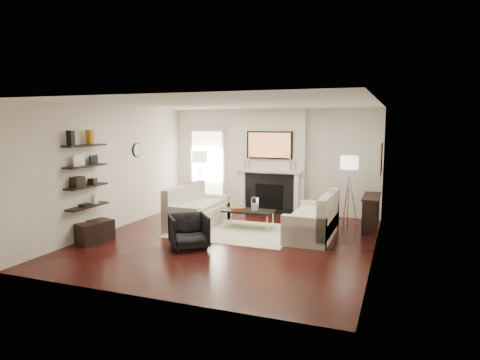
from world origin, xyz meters
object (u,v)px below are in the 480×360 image
(lamp_left_shade, at_px, (200,157))
(coffee_table, at_px, (249,211))
(ottoman_near, at_px, (101,230))
(loveseat_left_base, at_px, (198,217))
(loveseat_right_base, at_px, (312,227))
(armchair, at_px, (189,230))
(lamp_right_shade, at_px, (349,163))

(lamp_left_shade, bearing_deg, coffee_table, -36.99)
(coffee_table, distance_m, ottoman_near, 3.14)
(loveseat_left_base, height_order, loveseat_right_base, same)
(ottoman_near, bearing_deg, coffee_table, 37.17)
(loveseat_left_base, xyz_separation_m, armchair, (0.61, -1.62, 0.14))
(armchair, bearing_deg, lamp_right_shade, 9.76)
(lamp_left_shade, bearing_deg, loveseat_right_base, -25.77)
(loveseat_left_base, xyz_separation_m, ottoman_near, (-1.33, -1.71, -0.01))
(loveseat_left_base, height_order, coffee_table, same)
(lamp_right_shade, distance_m, ottoman_near, 5.55)
(lamp_left_shade, xyz_separation_m, lamp_right_shade, (3.90, -0.32, 0.00))
(loveseat_right_base, relative_size, lamp_right_shade, 4.50)
(loveseat_left_base, height_order, armchair, armchair)
(loveseat_left_base, xyz_separation_m, lamp_right_shade, (3.19, 1.27, 1.24))
(loveseat_left_base, distance_m, loveseat_right_base, 2.62)
(loveseat_left_base, bearing_deg, lamp_left_shade, 114.15)
(loveseat_right_base, relative_size, lamp_left_shade, 4.50)
(coffee_table, bearing_deg, lamp_left_shade, 143.01)
(lamp_left_shade, relative_size, ottoman_near, 1.00)
(loveseat_right_base, xyz_separation_m, ottoman_near, (-3.95, -1.69, -0.01))
(loveseat_left_base, bearing_deg, armchair, -69.33)
(lamp_left_shade, bearing_deg, ottoman_near, -100.64)
(armchair, bearing_deg, loveseat_left_base, 72.12)
(armchair, bearing_deg, coffee_table, 34.57)
(lamp_right_shade, bearing_deg, lamp_left_shade, 175.24)
(loveseat_left_base, bearing_deg, ottoman_near, -128.00)
(lamp_left_shade, bearing_deg, loveseat_left_base, -65.85)
(coffee_table, height_order, armchair, armchair)
(armchair, bearing_deg, ottoman_near, 144.02)
(lamp_left_shade, height_order, ottoman_near, lamp_left_shade)
(loveseat_right_base, distance_m, lamp_left_shade, 3.90)
(coffee_table, height_order, lamp_left_shade, lamp_left_shade)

